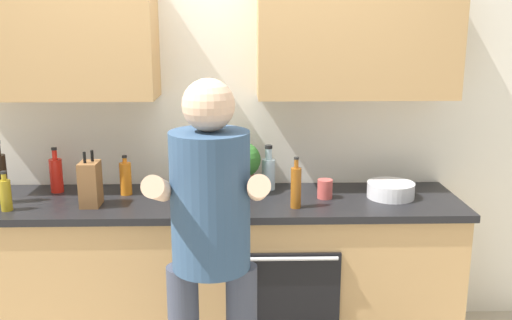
# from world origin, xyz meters

# --- Properties ---
(back_wall_unit) EXTENTS (4.00, 0.38, 2.50)m
(back_wall_unit) POSITION_xyz_m (-0.00, 0.28, 1.49)
(back_wall_unit) COLOR silver
(back_wall_unit) RESTS_ON ground
(counter) EXTENTS (2.84, 0.67, 0.90)m
(counter) POSITION_xyz_m (0.00, -0.00, 0.45)
(counter) COLOR tan
(counter) RESTS_ON ground
(person_standing) EXTENTS (0.49, 0.45, 1.65)m
(person_standing) POSITION_xyz_m (0.06, -0.76, 0.97)
(person_standing) COLOR #383D4C
(person_standing) RESTS_ON ground
(bottle_oil) EXTENTS (0.06, 0.06, 0.21)m
(bottle_oil) POSITION_xyz_m (-1.05, -0.17, 0.99)
(bottle_oil) COLOR olive
(bottle_oil) RESTS_ON counter
(bottle_water) EXTENTS (0.08, 0.08, 0.27)m
(bottle_water) POSITION_xyz_m (0.35, 0.19, 1.01)
(bottle_water) COLOR silver
(bottle_water) RESTS_ON counter
(bottle_soy) EXTENTS (0.07, 0.07, 0.35)m
(bottle_soy) POSITION_xyz_m (-1.13, -0.04, 1.05)
(bottle_soy) COLOR black
(bottle_soy) RESTS_ON counter
(bottle_syrup) EXTENTS (0.06, 0.06, 0.28)m
(bottle_syrup) POSITION_xyz_m (0.48, -0.16, 1.02)
(bottle_syrup) COLOR #8C4C14
(bottle_syrup) RESTS_ON counter
(bottle_juice) EXTENTS (0.07, 0.07, 0.23)m
(bottle_juice) POSITION_xyz_m (-0.48, 0.11, 1.00)
(bottle_juice) COLOR orange
(bottle_juice) RESTS_ON counter
(bottle_vinegar) EXTENTS (0.07, 0.07, 0.26)m
(bottle_vinegar) POSITION_xyz_m (-0.13, -0.15, 1.01)
(bottle_vinegar) COLOR brown
(bottle_vinegar) RESTS_ON counter
(bottle_hotsauce) EXTENTS (0.07, 0.07, 0.27)m
(bottle_hotsauce) POSITION_xyz_m (-0.89, 0.17, 1.01)
(bottle_hotsauce) COLOR red
(bottle_hotsauce) RESTS_ON counter
(cup_ceramic) EXTENTS (0.09, 0.09, 0.11)m
(cup_ceramic) POSITION_xyz_m (0.66, 0.01, 0.95)
(cup_ceramic) COLOR #BF4C47
(cup_ceramic) RESTS_ON counter
(mixing_bowl) EXTENTS (0.27, 0.27, 0.09)m
(mixing_bowl) POSITION_xyz_m (1.04, 0.01, 0.94)
(mixing_bowl) COLOR silver
(mixing_bowl) RESTS_ON counter
(knife_block) EXTENTS (0.10, 0.14, 0.30)m
(knife_block) POSITION_xyz_m (-0.63, -0.10, 1.02)
(knife_block) COLOR brown
(knife_block) RESTS_ON counter
(potted_herb) EXTENTS (0.20, 0.20, 0.30)m
(potted_herb) POSITION_xyz_m (0.20, 0.13, 1.07)
(potted_herb) COLOR #9E6647
(potted_herb) RESTS_ON counter
(grocery_bag_rice) EXTENTS (0.19, 0.17, 0.15)m
(grocery_bag_rice) POSITION_xyz_m (-0.11, 0.07, 0.98)
(grocery_bag_rice) COLOR beige
(grocery_bag_rice) RESTS_ON counter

